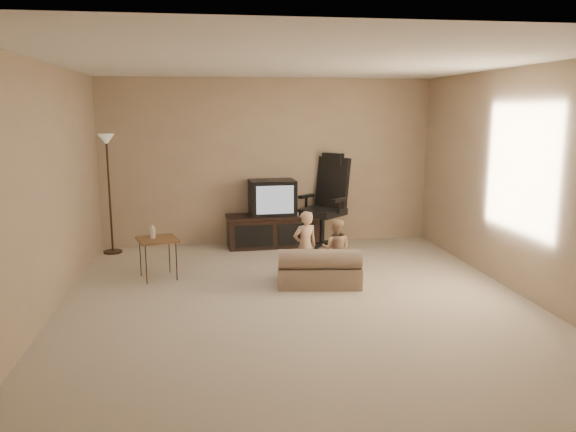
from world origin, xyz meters
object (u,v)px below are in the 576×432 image
Objects in this scene: side_table at (157,240)px; office_chair at (326,213)px; tv_stand at (273,219)px; floor_lamp at (108,167)px; child_sofa at (319,270)px; toddler_right at (336,249)px; toddler_left at (305,246)px.

office_chair is at bearing 29.87° from side_table.
tv_stand reaches higher than side_table.
floor_lamp is 1.66× the size of child_sofa.
office_chair is 1.89× the size of toddler_right.
child_sofa is at bearing -17.18° from side_table.
office_chair is 0.82× the size of floor_lamp.
floor_lamp is at bearing -7.82° from toddler_right.
toddler_right is at bearing -8.31° from side_table.
tv_stand is 2.15m from side_table.
tv_stand reaches higher than child_sofa.
toddler_left is (1.76, -0.37, -0.05)m from side_table.
tv_stand is 2.12× the size of side_table.
office_chair is 1.63× the size of toddler_left.
side_table is 1.74m from floor_lamp.
child_sofa is at bearing 104.07° from toddler_left.
tv_stand is at bearing -138.89° from office_chair.
toddler_left is (-0.62, -1.73, -0.07)m from office_chair.
floor_lamp is at bearing 178.57° from tv_stand.
office_chair is 2.74m from side_table.
toddler_right is (-0.22, -1.68, -0.13)m from office_chair.
toddler_left is 1.16× the size of toddler_right.
tv_stand is 1.94× the size of toddler_right.
toddler_right reaches higher than side_table.
floor_lamp reaches higher than side_table.
tv_stand is 2.48m from floor_lamp.
child_sofa is (1.89, -0.58, -0.29)m from side_table.
floor_lamp is 3.45m from child_sofa.
toddler_left is (-0.13, 0.21, 0.24)m from child_sofa.
toddler_left is (2.51, -1.74, -0.81)m from floor_lamp.
side_table is (-2.37, -1.36, -0.02)m from office_chair.
floor_lamp is 3.16m from toddler_left.
side_table is 1.80m from toddler_left.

